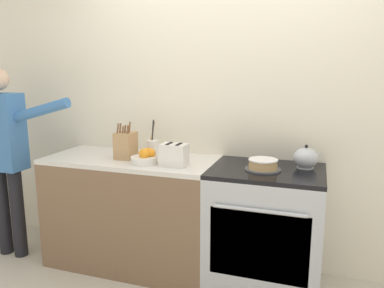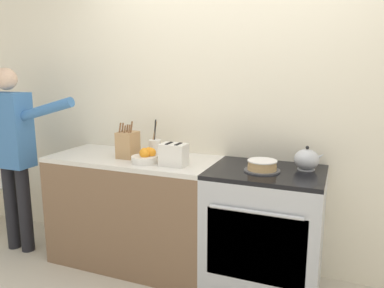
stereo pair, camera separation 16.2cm
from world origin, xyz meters
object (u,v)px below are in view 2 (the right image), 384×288
Objects in this scene: stove_range at (264,231)px; person_baker at (13,145)px; layer_cake at (262,166)px; toaster at (174,155)px; knife_block at (128,144)px; tea_kettle at (307,160)px; fruit_bowl at (146,156)px; utensil_crock at (155,147)px.

stove_range is 0.56× the size of person_baker.
layer_cake is 0.15× the size of person_baker.
knife_block is at bearing 168.00° from toaster.
fruit_bowl is at bearing -167.95° from tea_kettle.
toaster is at bearing -12.00° from knife_block.
toaster is at bearing 0.06° from fruit_bowl.
layer_cake is 0.85× the size of knife_block.
fruit_bowl is at bearing -23.83° from knife_block.
utensil_crock is at bearing 34.40° from knife_block.
toaster is (0.23, 0.00, 0.03)m from fruit_bowl.
knife_block reaches higher than layer_cake.
utensil_crock is 0.18× the size of person_baker.
tea_kettle is (0.25, 0.12, 0.52)m from stove_range.
stove_range is 4.30× the size of tea_kettle.
tea_kettle is at bearing 28.97° from layer_cake.
knife_block is at bearing 179.65° from layer_cake.
layer_cake is (-0.02, -0.03, 0.49)m from stove_range.
person_baker reaches higher than tea_kettle.
tea_kettle is at bearing 1.33° from utensil_crock.
fruit_bowl is 0.98× the size of toaster.
utensil_crock reaches higher than stove_range.
knife_block is at bearing -173.74° from tea_kettle.
knife_block is 0.99× the size of utensil_crock.
toaster is at bearing -165.03° from tea_kettle.
person_baker reaches higher than layer_cake.
person_baker is (-2.10, -0.17, 0.02)m from layer_cake.
toaster is (-0.63, -0.09, 0.04)m from layer_cake.
toaster is (-0.91, -0.24, 0.01)m from tea_kettle.
stove_range is 1.06m from utensil_crock.
tea_kettle is 1.05× the size of fruit_bowl.
stove_range is 1.02m from fruit_bowl.
fruit_bowl is (-1.14, -0.24, -0.02)m from tea_kettle.
knife_block is (-1.35, -0.15, 0.03)m from tea_kettle.
knife_block is at bearing -145.60° from utensil_crock.
tea_kettle reaches higher than stove_range.
layer_cake is 1.22× the size of toaster.
stove_range is 0.85m from toaster.
tea_kettle is 1.17m from utensil_crock.
layer_cake is 0.64m from toaster.
stove_range is at bearing 1.48° from knife_block.
person_baker is (-2.38, -0.32, -0.02)m from tea_kettle.
stove_range is 3.07× the size of knife_block.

